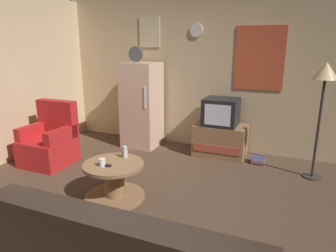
% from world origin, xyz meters
% --- Properties ---
extents(ground_plane, '(12.00, 12.00, 0.00)m').
position_xyz_m(ground_plane, '(0.00, 0.00, 0.00)').
color(ground_plane, '#4C3828').
extents(wall_with_art, '(5.20, 0.12, 2.67)m').
position_xyz_m(wall_with_art, '(0.01, 2.45, 1.34)').
color(wall_with_art, '#D1B284').
rests_on(wall_with_art, ground_plane).
extents(fridge, '(0.60, 0.62, 1.77)m').
position_xyz_m(fridge, '(-0.92, 2.03, 0.75)').
color(fridge, beige).
rests_on(fridge, ground_plane).
extents(tv_stand, '(0.84, 0.53, 0.52)m').
position_xyz_m(tv_stand, '(0.52, 2.07, 0.26)').
color(tv_stand, '#8E6642').
rests_on(tv_stand, ground_plane).
extents(crt_tv, '(0.54, 0.51, 0.44)m').
position_xyz_m(crt_tv, '(0.51, 2.07, 0.74)').
color(crt_tv, black).
rests_on(crt_tv, tv_stand).
extents(standing_lamp, '(0.32, 0.32, 1.59)m').
position_xyz_m(standing_lamp, '(1.92, 1.69, 1.36)').
color(standing_lamp, '#332D28').
rests_on(standing_lamp, ground_plane).
extents(coffee_table, '(0.72, 0.72, 0.45)m').
position_xyz_m(coffee_table, '(-0.31, 0.12, 0.22)').
color(coffee_table, '#8E6642').
rests_on(coffee_table, ground_plane).
extents(wine_glass, '(0.05, 0.05, 0.15)m').
position_xyz_m(wine_glass, '(-0.27, 0.33, 0.52)').
color(wine_glass, silver).
rests_on(wine_glass, coffee_table).
extents(mug_ceramic_white, '(0.08, 0.08, 0.09)m').
position_xyz_m(mug_ceramic_white, '(-0.38, 0.00, 0.49)').
color(mug_ceramic_white, silver).
rests_on(mug_ceramic_white, coffee_table).
extents(mug_ceramic_tan, '(0.08, 0.08, 0.09)m').
position_xyz_m(mug_ceramic_tan, '(-0.28, 0.34, 0.49)').
color(mug_ceramic_tan, tan).
rests_on(mug_ceramic_tan, coffee_table).
extents(remote_control, '(0.15, 0.05, 0.02)m').
position_xyz_m(remote_control, '(-0.35, 0.01, 0.46)').
color(remote_control, black).
rests_on(remote_control, coffee_table).
extents(armchair, '(0.68, 0.68, 0.96)m').
position_xyz_m(armchair, '(-1.84, 0.70, 0.34)').
color(armchair, red).
rests_on(armchair, ground_plane).
extents(book_stack, '(0.20, 0.17, 0.12)m').
position_xyz_m(book_stack, '(1.16, 1.93, 0.06)').
color(book_stack, '#B469A2').
rests_on(book_stack, ground_plane).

